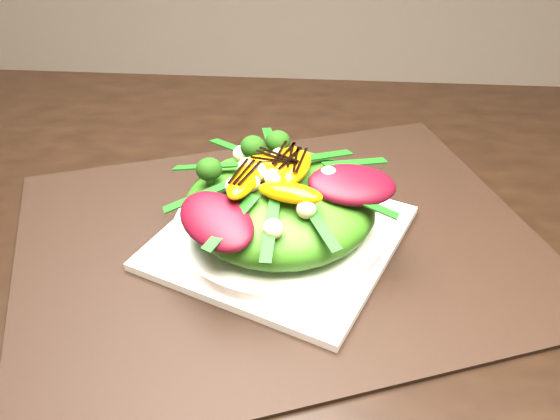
# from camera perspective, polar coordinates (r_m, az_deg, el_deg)

# --- Properties ---
(dining_table) EXTENTS (1.60, 0.90, 0.75)m
(dining_table) POSITION_cam_1_polar(r_m,az_deg,el_deg) (0.67, 6.25, -4.48)
(dining_table) COLOR black
(dining_table) RESTS_ON floor
(placemat) EXTENTS (0.67, 0.59, 0.00)m
(placemat) POSITION_cam_1_polar(r_m,az_deg,el_deg) (0.66, -0.00, -3.08)
(placemat) COLOR black
(placemat) RESTS_ON dining_table
(plate_base) EXTENTS (0.31, 0.31, 0.01)m
(plate_base) POSITION_cam_1_polar(r_m,az_deg,el_deg) (0.65, 0.00, -2.61)
(plate_base) COLOR white
(plate_base) RESTS_ON placemat
(salad_bowl) EXTENTS (0.30, 0.30, 0.02)m
(salad_bowl) POSITION_cam_1_polar(r_m,az_deg,el_deg) (0.64, 0.00, -1.70)
(salad_bowl) COLOR white
(salad_bowl) RESTS_ON plate_base
(lettuce_mound) EXTENTS (0.24, 0.24, 0.07)m
(lettuce_mound) POSITION_cam_1_polar(r_m,az_deg,el_deg) (0.63, 0.00, 0.55)
(lettuce_mound) COLOR #316913
(lettuce_mound) RESTS_ON salad_bowl
(radicchio_leaf) EXTENTS (0.10, 0.07, 0.02)m
(radicchio_leaf) POSITION_cam_1_polar(r_m,az_deg,el_deg) (0.60, 6.97, 2.43)
(radicchio_leaf) COLOR #3D0610
(radicchio_leaf) RESTS_ON lettuce_mound
(orange_segment) EXTENTS (0.07, 0.05, 0.02)m
(orange_segment) POSITION_cam_1_polar(r_m,az_deg,el_deg) (0.63, -1.91, 5.41)
(orange_segment) COLOR orange
(orange_segment) RESTS_ON lettuce_mound
(broccoli_floret) EXTENTS (0.05, 0.05, 0.04)m
(broccoli_floret) POSITION_cam_1_polar(r_m,az_deg,el_deg) (0.63, -5.24, 5.71)
(broccoli_floret) COLOR #183109
(broccoli_floret) RESTS_ON lettuce_mound
(macadamia_nut) EXTENTS (0.02, 0.02, 0.02)m
(macadamia_nut) POSITION_cam_1_polar(r_m,az_deg,el_deg) (0.57, 2.75, 1.14)
(macadamia_nut) COLOR beige
(macadamia_nut) RESTS_ON lettuce_mound
(balsamic_drizzle) EXTENTS (0.04, 0.02, 0.00)m
(balsamic_drizzle) POSITION_cam_1_polar(r_m,az_deg,el_deg) (0.63, -1.93, 6.16)
(balsamic_drizzle) COLOR black
(balsamic_drizzle) RESTS_ON orange_segment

